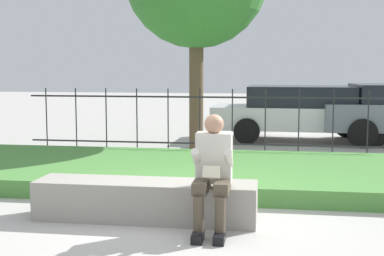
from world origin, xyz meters
TOP-DOWN VIEW (x-y plane):
  - ground_plane at (0.00, 0.00)m, footprint 60.00×60.00m
  - stone_bench at (-0.34, 0.00)m, footprint 2.54×0.57m
  - person_seated_reader at (0.47, -0.32)m, footprint 0.42×0.73m
  - grass_berm at (0.00, 2.26)m, footprint 9.56×3.12m
  - iron_fence at (-0.00, 4.38)m, footprint 7.56×0.03m
  - car_parked_center at (1.86, 7.08)m, footprint 4.54×1.93m

SIDE VIEW (x-z plane):
  - ground_plane at x=0.00m, z-range 0.00..0.00m
  - grass_berm at x=0.00m, z-range 0.00..0.24m
  - stone_bench at x=-0.34m, z-range -0.03..0.43m
  - person_seated_reader at x=0.47m, z-range 0.06..1.31m
  - car_parked_center at x=1.86m, z-range 0.04..1.35m
  - iron_fence at x=0.00m, z-range 0.03..1.37m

